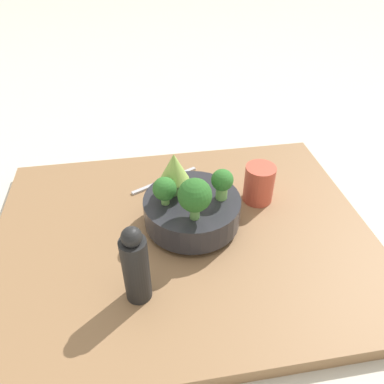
% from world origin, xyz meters
% --- Properties ---
extents(ground_plane, '(6.00, 6.00, 0.00)m').
position_xyz_m(ground_plane, '(0.00, 0.00, 0.00)').
color(ground_plane, beige).
extents(table, '(0.85, 0.67, 0.03)m').
position_xyz_m(table, '(0.00, 0.00, 0.02)').
color(table, olive).
rests_on(table, ground_plane).
extents(bowl, '(0.22, 0.22, 0.08)m').
position_xyz_m(bowl, '(-0.02, -0.02, 0.08)').
color(bowl, '#28282D').
rests_on(bowl, table).
extents(broccoli_floret_back, '(0.07, 0.07, 0.09)m').
position_xyz_m(broccoli_floret_back, '(-0.02, 0.04, 0.17)').
color(broccoli_floret_back, '#609347').
rests_on(broccoli_floret_back, bowl).
extents(broccoli_floret_left, '(0.05, 0.05, 0.07)m').
position_xyz_m(broccoli_floret_left, '(-0.09, -0.02, 0.15)').
color(broccoli_floret_left, '#7AB256').
rests_on(broccoli_floret_left, bowl).
extents(romanesco_piece_near, '(0.06, 0.06, 0.10)m').
position_xyz_m(romanesco_piece_near, '(0.01, -0.05, 0.17)').
color(romanesco_piece_near, '#609347').
rests_on(romanesco_piece_near, bowl).
extents(broccoli_floret_right, '(0.05, 0.05, 0.07)m').
position_xyz_m(broccoli_floret_right, '(0.04, -0.02, 0.15)').
color(broccoli_floret_right, '#7AB256').
rests_on(broccoli_floret_right, bowl).
extents(cup, '(0.07, 0.07, 0.10)m').
position_xyz_m(cup, '(-0.20, -0.09, 0.08)').
color(cup, '#C64C38').
rests_on(cup, table).
extents(pepper_mill, '(0.05, 0.05, 0.17)m').
position_xyz_m(pepper_mill, '(0.11, 0.15, 0.12)').
color(pepper_mill, black).
rests_on(pepper_mill, table).
extents(fork, '(0.18, 0.10, 0.01)m').
position_xyz_m(fork, '(0.02, -0.20, 0.04)').
color(fork, '#B2B2B7').
rests_on(fork, table).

